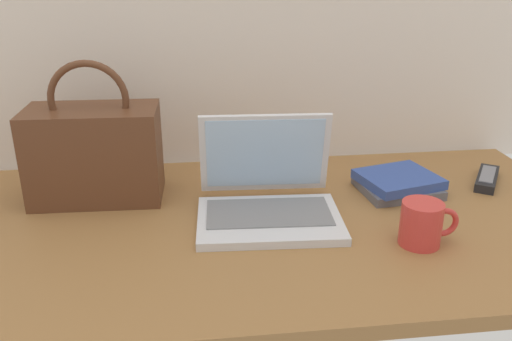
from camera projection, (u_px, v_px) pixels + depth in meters
The scene contains 6 objects.
desk at pixel (244, 228), 1.19m from camera, with size 1.60×0.76×0.03m.
laptop at pixel (268, 196), 1.20m from camera, with size 0.32×0.28×0.21m.
coffee_mug at pixel (423, 223), 1.08m from camera, with size 0.12×0.08×0.09m.
remote_control_near at pixel (487, 178), 1.38m from camera, with size 0.13×0.16×0.02m.
handbag at pixel (95, 152), 1.26m from camera, with size 0.31×0.17×0.33m.
book_stack at pixel (398, 183), 1.33m from camera, with size 0.21×0.19×0.04m.
Camera 1 is at (-0.10, -1.05, 0.58)m, focal length 38.00 mm.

